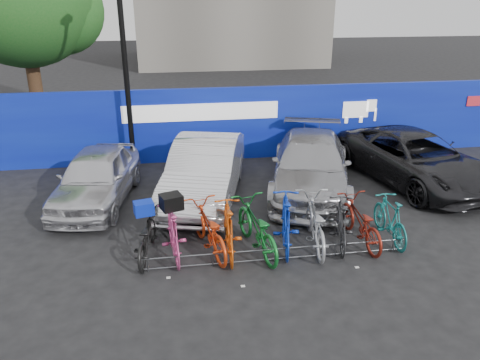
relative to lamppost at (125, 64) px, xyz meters
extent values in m
plane|color=black|center=(3.20, -5.40, -3.27)|extent=(100.00, 100.00, 0.00)
cube|color=#0A1696|center=(3.20, 0.60, -2.07)|extent=(22.00, 0.15, 2.40)
cube|color=white|center=(2.20, 0.50, -1.62)|extent=(5.00, 0.02, 0.55)
cube|color=white|center=(7.40, 0.50, -1.72)|extent=(1.20, 0.02, 0.90)
cube|color=red|center=(11.70, 0.50, -1.57)|extent=(0.50, 0.02, 0.35)
cylinder|color=#382314|center=(-3.80, 4.60, -1.27)|extent=(0.50, 0.50, 4.00)
sphere|color=#1C591B|center=(-2.60, 4.90, 1.33)|extent=(3.20, 3.20, 3.20)
cylinder|color=black|center=(0.00, 0.00, -0.27)|extent=(0.16, 0.16, 6.00)
cylinder|color=#595B60|center=(3.20, -6.00, -2.99)|extent=(5.60, 0.03, 0.03)
cylinder|color=#595B60|center=(3.20, -6.00, -3.22)|extent=(5.60, 0.03, 0.03)
cylinder|color=#595B60|center=(0.60, -6.00, -3.13)|extent=(0.03, 0.03, 0.28)
cylinder|color=#595B60|center=(1.90, -6.00, -3.13)|extent=(0.03, 0.03, 0.28)
cylinder|color=#595B60|center=(3.20, -6.00, -3.13)|extent=(0.03, 0.03, 0.28)
cylinder|color=#595B60|center=(4.50, -6.00, -3.13)|extent=(0.03, 0.03, 0.28)
cylinder|color=#595B60|center=(5.80, -6.00, -3.13)|extent=(0.03, 0.03, 0.28)
imported|color=silver|center=(-0.79, -2.37, -2.56)|extent=(2.32, 4.38, 1.42)
imported|color=silver|center=(2.04, -2.53, -2.48)|extent=(2.81, 5.08, 1.59)
imported|color=#A1A1A6|center=(5.01, -2.41, -2.52)|extent=(3.53, 5.57, 1.50)
imported|color=black|center=(8.16, -2.28, -2.54)|extent=(3.54, 5.68, 1.46)
imported|color=black|center=(0.58, -5.39, -2.78)|extent=(0.89, 1.93, 0.98)
imported|color=#CD4282|center=(1.13, -5.44, -2.73)|extent=(0.70, 1.86, 1.09)
imported|color=red|center=(1.88, -5.39, -2.74)|extent=(1.18, 2.13, 1.06)
imported|color=#D64F0F|center=(2.29, -5.54, -2.70)|extent=(0.62, 1.91, 1.14)
imported|color=#126925|center=(2.89, -5.53, -2.72)|extent=(1.16, 2.22, 1.11)
imported|color=#0E31B5|center=(3.55, -5.44, -2.67)|extent=(0.93, 2.07, 1.20)
imported|color=#94979B|center=(4.19, -5.48, -2.72)|extent=(0.99, 2.18, 1.11)
imported|color=#262628|center=(4.76, -5.55, -2.74)|extent=(0.91, 1.82, 1.06)
imported|color=maroon|center=(5.22, -5.50, -2.76)|extent=(0.84, 1.98, 1.01)
imported|color=#187E7D|center=(5.93, -5.49, -2.76)|extent=(0.51, 1.71, 1.02)
cube|color=#0922AB|center=(0.58, -5.39, -2.16)|extent=(0.44, 0.37, 0.28)
cube|color=black|center=(1.13, -5.44, -2.03)|extent=(0.52, 0.49, 0.31)
camera|label=1|loc=(1.21, -14.21, 1.91)|focal=35.00mm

